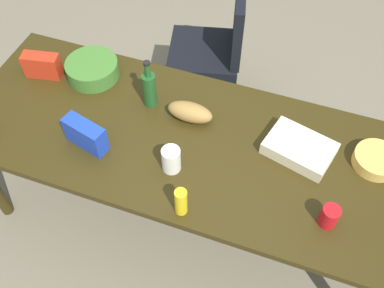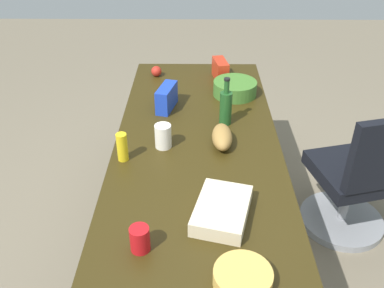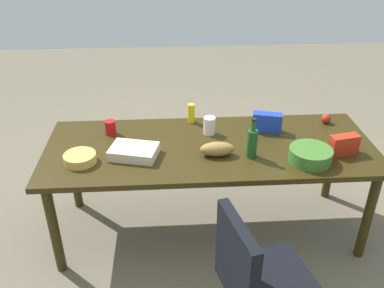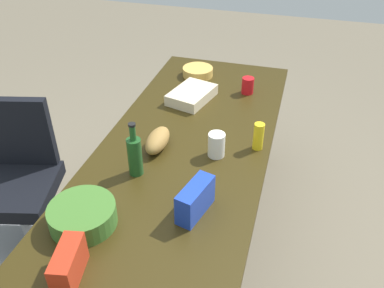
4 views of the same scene
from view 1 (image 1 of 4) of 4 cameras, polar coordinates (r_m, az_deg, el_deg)
ground_plane at (r=2.90m, az=-0.49°, el=-8.87°), size 10.00×10.00×0.00m
conference_table at (r=2.30m, az=-0.61°, el=-0.56°), size 2.38×0.92×0.78m
office_chair at (r=3.24m, az=2.43°, el=10.42°), size 0.59×0.58×0.94m
chip_bag_blue at (r=2.23m, az=-13.44°, el=1.17°), size 0.23×0.13×0.15m
chip_bag_red at (r=2.64m, az=-18.58°, el=9.49°), size 0.21×0.12×0.14m
red_solo_cup at (r=2.03m, az=17.12°, el=-8.81°), size 0.08×0.08×0.11m
sheet_cake at (r=2.23m, az=13.56°, el=-0.54°), size 0.36×0.29×0.07m
wine_bottle at (r=2.33m, az=-5.47°, el=7.08°), size 0.09×0.09×0.29m
mustard_bottle at (r=1.96m, az=-1.42°, el=-7.39°), size 0.07×0.07×0.15m
bread_loaf at (r=2.29m, az=-0.26°, el=4.09°), size 0.24×0.11×0.10m
salad_bowl at (r=2.58m, az=-12.60°, el=9.31°), size 0.29×0.29×0.10m
chip_bowl at (r=2.31m, az=22.46°, el=-1.91°), size 0.25×0.25×0.06m
mayo_jar at (r=2.09m, az=-2.68°, el=-1.99°), size 0.12×0.12×0.13m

